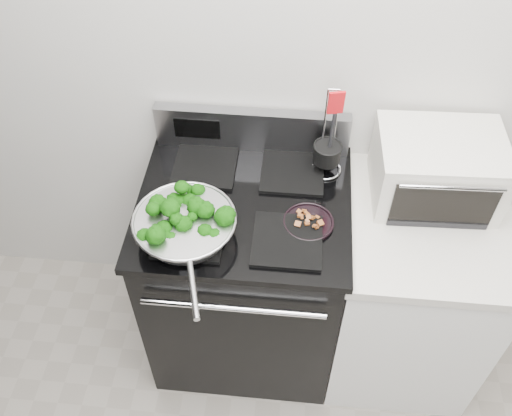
# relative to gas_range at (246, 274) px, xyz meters

# --- Properties ---
(back_wall) EXTENTS (4.00, 0.02, 2.70)m
(back_wall) POSITION_rel_gas_range_xyz_m (0.30, 0.34, 0.86)
(back_wall) COLOR beige
(back_wall) RESTS_ON ground
(gas_range) EXTENTS (0.79, 0.69, 1.13)m
(gas_range) POSITION_rel_gas_range_xyz_m (0.00, 0.00, 0.00)
(gas_range) COLOR black
(gas_range) RESTS_ON floor
(counter) EXTENTS (0.62, 0.68, 0.92)m
(counter) POSITION_rel_gas_range_xyz_m (0.68, -0.00, -0.03)
(counter) COLOR white
(counter) RESTS_ON floor
(skillet) EXTENTS (0.36, 0.56, 0.08)m
(skillet) POSITION_rel_gas_range_xyz_m (-0.18, -0.18, 0.52)
(skillet) COLOR silver
(skillet) RESTS_ON gas_range
(broccoli_pile) EXTENTS (0.28, 0.28, 0.10)m
(broccoli_pile) POSITION_rel_gas_range_xyz_m (-0.18, -0.18, 0.54)
(broccoli_pile) COLOR black
(broccoli_pile) RESTS_ON skillet
(bacon_plate) EXTENTS (0.18, 0.18, 0.04)m
(bacon_plate) POSITION_rel_gas_range_xyz_m (0.24, -0.08, 0.48)
(bacon_plate) COLOR black
(bacon_plate) RESTS_ON gas_range
(utensil_holder) EXTENTS (0.12, 0.12, 0.38)m
(utensil_holder) POSITION_rel_gas_range_xyz_m (0.30, 0.20, 0.53)
(utensil_holder) COLOR silver
(utensil_holder) RESTS_ON gas_range
(toaster_oven) EXTENTS (0.46, 0.36, 0.26)m
(toaster_oven) POSITION_rel_gas_range_xyz_m (0.69, 0.14, 0.56)
(toaster_oven) COLOR silver
(toaster_oven) RESTS_ON counter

